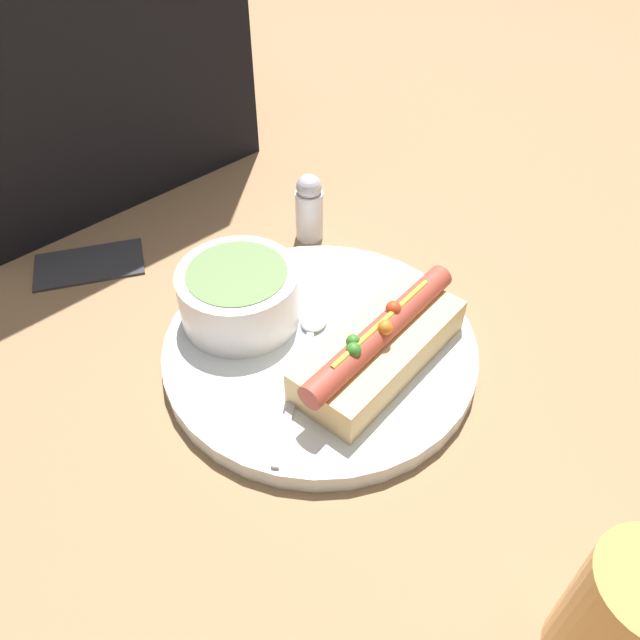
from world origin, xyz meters
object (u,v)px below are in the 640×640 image
soup_bowl (239,293)px  drinking_glass (625,622)px  hot_dog (380,346)px  salt_shaker (309,207)px  spoon (308,343)px

soup_bowl → drinking_glass: 0.39m
hot_dog → soup_bowl: hot_dog is taller
hot_dog → salt_shaker: salt_shaker is taller
soup_bowl → drinking_glass: bearing=-92.4°
hot_dog → spoon: size_ratio=1.25×
salt_shaker → hot_dog: bearing=-116.3°
hot_dog → soup_bowl: size_ratio=1.70×
salt_shaker → spoon: bearing=-132.8°
hot_dog → soup_bowl: bearing=104.8°
hot_dog → drinking_glass: bearing=-111.8°
drinking_glass → salt_shaker: bearing=69.9°
hot_dog → soup_bowl: (-0.05, 0.13, 0.01)m
spoon → drinking_glass: size_ratio=1.37×
spoon → drinking_glass: drinking_glass is taller
spoon → drinking_glass: 0.32m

